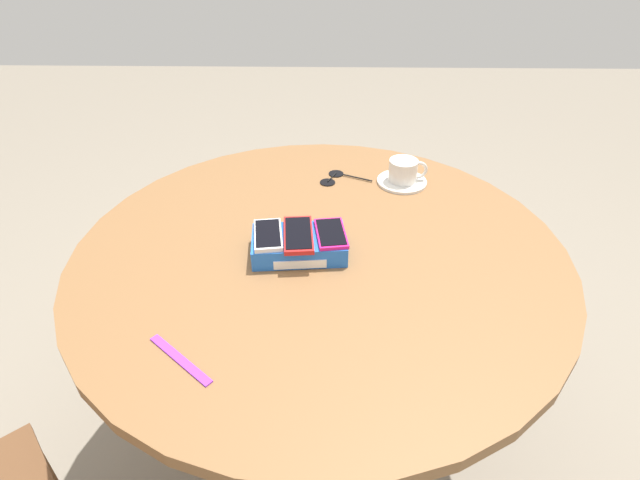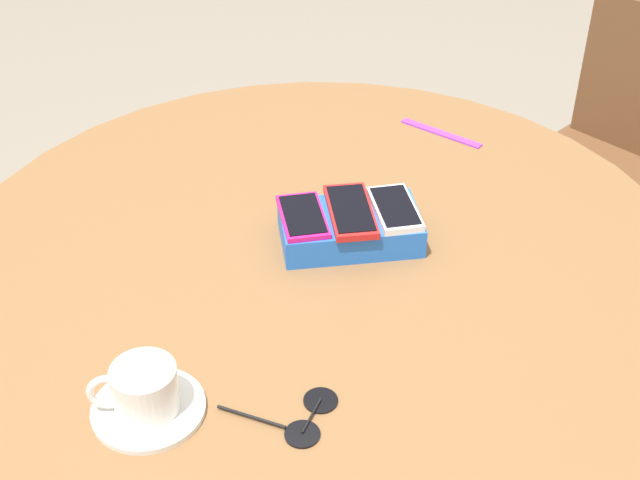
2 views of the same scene
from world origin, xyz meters
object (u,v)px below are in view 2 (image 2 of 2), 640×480
at_px(phone_magenta, 303,216).
at_px(saucer, 149,409).
at_px(phone_red, 351,211).
at_px(phone_box, 350,228).
at_px(chair_near_window, 616,181).
at_px(sunglasses, 305,417).
at_px(round_table, 320,302).
at_px(phone_white, 395,209).
at_px(coffee_cup, 143,388).
at_px(lanyard_strap, 441,133).

xyz_separation_m(phone_magenta, saucer, (0.20, 0.33, -0.05)).
bearing_deg(phone_magenta, phone_red, -173.31).
height_order(phone_box, saucer, phone_box).
xyz_separation_m(phone_red, phone_magenta, (0.07, 0.01, -0.00)).
relative_size(phone_box, chair_near_window, 0.28).
bearing_deg(sunglasses, round_table, -96.08).
bearing_deg(phone_white, phone_red, 2.28).
bearing_deg(phone_red, chair_near_window, -138.01).
distance_m(phone_white, phone_magenta, 0.14).
relative_size(phone_box, phone_magenta, 1.76).
distance_m(phone_magenta, chair_near_window, 1.04).
xyz_separation_m(round_table, phone_box, (-0.05, -0.02, 0.13)).
bearing_deg(coffee_cup, saucer, -175.69).
distance_m(lanyard_strap, sunglasses, 0.74).
bearing_deg(chair_near_window, round_table, 41.28).
distance_m(phone_red, coffee_cup, 0.44).
bearing_deg(phone_white, coffee_cup, 45.03).
distance_m(coffee_cup, chair_near_window, 1.39).
relative_size(phone_magenta, saucer, 0.89).
bearing_deg(coffee_cup, lanyard_strap, -125.44).
relative_size(coffee_cup, sunglasses, 0.74).
relative_size(phone_box, coffee_cup, 2.00).
bearing_deg(round_table, phone_red, -150.78).
height_order(saucer, lanyard_strap, saucer).
relative_size(round_table, saucer, 8.17).
relative_size(phone_box, lanyard_strap, 1.34).
xyz_separation_m(round_table, chair_near_window, (-0.73, -0.64, -0.20)).
xyz_separation_m(round_table, phone_magenta, (0.03, -0.02, 0.15)).
xyz_separation_m(round_table, phone_white, (-0.12, -0.03, 0.15)).
bearing_deg(chair_near_window, saucer, 45.00).
xyz_separation_m(phone_box, phone_white, (-0.07, -0.00, 0.03)).
distance_m(lanyard_strap, chair_near_window, 0.64).
relative_size(phone_magenta, chair_near_window, 0.16).
distance_m(phone_white, lanyard_strap, 0.34).
bearing_deg(sunglasses, phone_red, -102.97).
bearing_deg(chair_near_window, phone_white, 44.87).
bearing_deg(lanyard_strap, coffee_cup, 54.56).
height_order(round_table, lanyard_strap, lanyard_strap).
distance_m(round_table, phone_red, 0.16).
height_order(round_table, phone_box, phone_box).
bearing_deg(phone_magenta, phone_white, -175.42).
distance_m(phone_magenta, saucer, 0.39).
height_order(phone_box, phone_red, phone_red).
bearing_deg(chair_near_window, coffee_cup, 44.93).
bearing_deg(phone_box, sunglasses, 77.05).
xyz_separation_m(phone_magenta, sunglasses, (0.01, 0.35, -0.05)).
height_order(coffee_cup, sunglasses, coffee_cup).
height_order(phone_box, phone_magenta, phone_magenta).
xyz_separation_m(phone_magenta, chair_near_window, (-0.75, -0.62, -0.36)).
relative_size(sunglasses, chair_near_window, 0.19).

